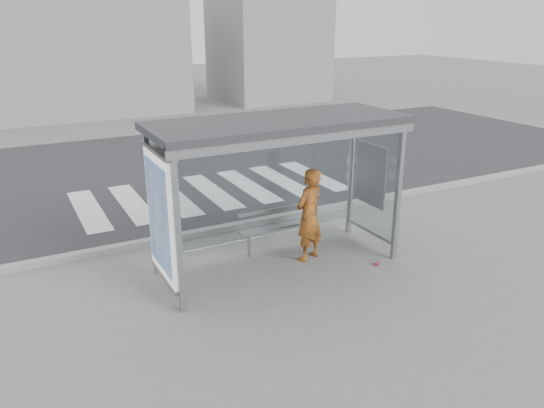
{
  "coord_description": "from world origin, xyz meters",
  "views": [
    {
      "loc": [
        -4.03,
        -7.47,
        4.18
      ],
      "look_at": [
        -0.02,
        0.2,
        1.1
      ],
      "focal_mm": 35.0,
      "sensor_mm": 36.0,
      "label": 1
    }
  ],
  "objects_px": {
    "person": "(309,215)",
    "soda_can": "(377,263)",
    "bus_shelter": "(257,159)",
    "bench": "(279,226)"
  },
  "relations": [
    {
      "from": "person",
      "to": "soda_can",
      "type": "distance_m",
      "value": 1.49
    },
    {
      "from": "bus_shelter",
      "to": "soda_can",
      "type": "bearing_deg",
      "value": -23.73
    },
    {
      "from": "person",
      "to": "soda_can",
      "type": "xyz_separation_m",
      "value": [
        0.95,
        -0.8,
        -0.82
      ]
    },
    {
      "from": "bench",
      "to": "soda_can",
      "type": "relative_size",
      "value": 13.63
    },
    {
      "from": "bench",
      "to": "soda_can",
      "type": "distance_m",
      "value": 1.92
    },
    {
      "from": "person",
      "to": "bus_shelter",
      "type": "bearing_deg",
      "value": -25.08
    },
    {
      "from": "bus_shelter",
      "to": "bench",
      "type": "relative_size",
      "value": 2.68
    },
    {
      "from": "person",
      "to": "bench",
      "type": "bearing_deg",
      "value": -84.54
    },
    {
      "from": "bench",
      "to": "person",
      "type": "bearing_deg",
      "value": -62.71
    },
    {
      "from": "bus_shelter",
      "to": "bench",
      "type": "xyz_separation_m",
      "value": [
        0.69,
        0.52,
        -1.49
      ]
    }
  ]
}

